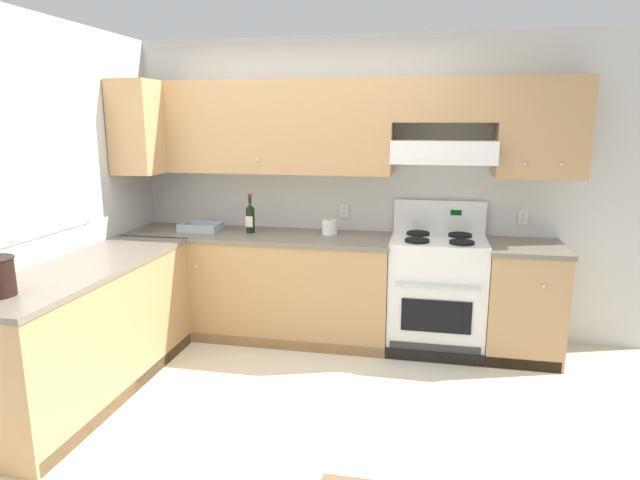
{
  "coord_description": "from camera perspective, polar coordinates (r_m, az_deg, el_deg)",
  "views": [
    {
      "loc": [
        1.01,
        -3.1,
        1.85
      ],
      "look_at": [
        0.23,
        0.7,
        1.0
      ],
      "focal_mm": 30.48,
      "sensor_mm": 36.0,
      "label": 1
    }
  ],
  "objects": [
    {
      "name": "stove",
      "position": [
        4.57,
        12.13,
        -5.41
      ],
      "size": [
        0.76,
        0.62,
        1.2
      ],
      "color": "white",
      "rests_on": "ground_plane"
    },
    {
      "name": "counter_back_run",
      "position": [
        4.67,
        -1.05,
        -5.09
      ],
      "size": [
        3.6,
        0.65,
        0.91
      ],
      "color": "tan",
      "rests_on": "ground_plane"
    },
    {
      "name": "ground_plane",
      "position": [
        3.75,
        -5.91,
        -17.27
      ],
      "size": [
        7.04,
        7.04,
        0.0
      ],
      "primitive_type": "plane",
      "color": "beige"
    },
    {
      "name": "wall_back",
      "position": [
        4.68,
        4.02,
        7.79
      ],
      "size": [
        4.68,
        0.57,
        2.55
      ],
      "color": "silver",
      "rests_on": "ground_plane"
    },
    {
      "name": "wall_left",
      "position": [
        4.26,
        -26.31,
        4.24
      ],
      "size": [
        0.47,
        4.0,
        2.55
      ],
      "color": "silver",
      "rests_on": "ground_plane"
    },
    {
      "name": "wine_bottle",
      "position": [
        4.7,
        -7.33,
        2.38
      ],
      "size": [
        0.07,
        0.08,
        0.34
      ],
      "color": "black",
      "rests_on": "counter_back_run"
    },
    {
      "name": "paper_towel_roll",
      "position": [
        4.6,
        1.02,
        1.36
      ],
      "size": [
        0.13,
        0.13,
        0.12
      ],
      "color": "white",
      "rests_on": "counter_back_run"
    },
    {
      "name": "counter_left_run",
      "position": [
        4.08,
        -23.19,
        -8.74
      ],
      "size": [
        0.63,
        1.91,
        0.91
      ],
      "color": "tan",
      "rests_on": "ground_plane"
    },
    {
      "name": "bowl",
      "position": [
        4.87,
        -12.42,
        1.22
      ],
      "size": [
        0.34,
        0.23,
        0.07
      ],
      "color": "#9EADB7",
      "rests_on": "counter_back_run"
    }
  ]
}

